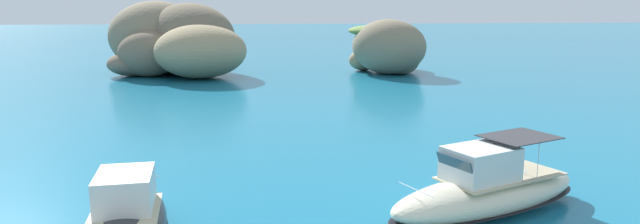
% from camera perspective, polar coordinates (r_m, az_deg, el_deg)
% --- Properties ---
extents(islet_large, '(22.41, 23.71, 9.19)m').
position_cam_1_polar(islet_large, '(76.56, -14.20, 6.72)').
color(islet_large, '#756651').
rests_on(islet_large, ground).
extents(islet_small, '(12.22, 12.77, 6.92)m').
position_cam_1_polar(islet_small, '(74.92, 6.80, 6.14)').
color(islet_small, '#84755B').
rests_on(islet_small, ground).
extents(motorboat_cream, '(11.13, 7.57, 3.38)m').
position_cam_1_polar(motorboat_cream, '(27.10, 16.15, -7.54)').
color(motorboat_cream, beige).
rests_on(motorboat_cream, ground).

